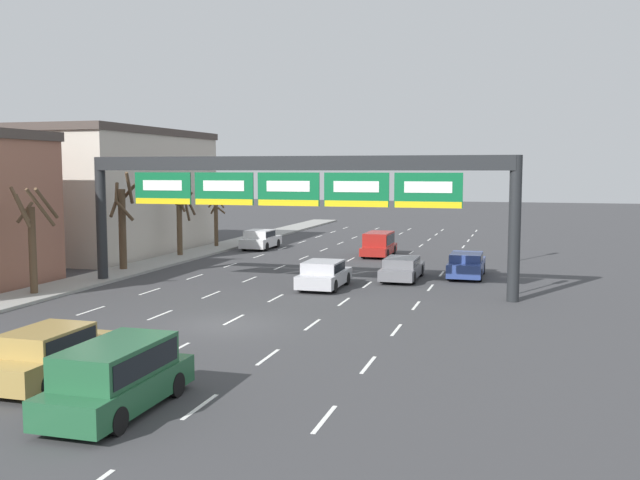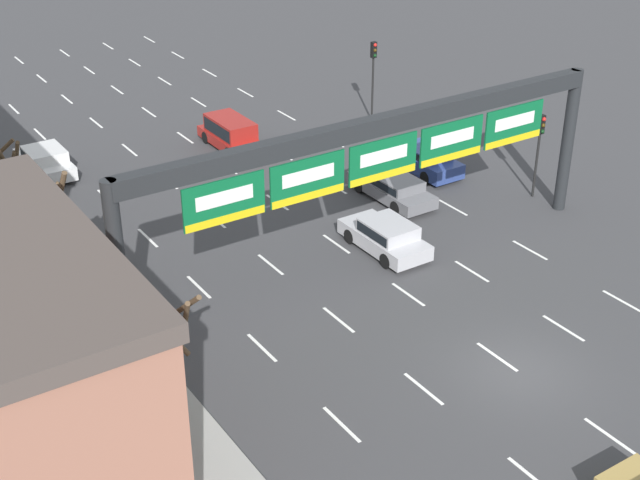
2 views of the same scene
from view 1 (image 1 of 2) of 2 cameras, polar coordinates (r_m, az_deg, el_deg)
The scene contains 17 objects.
ground_plane at distance 28.11m, azimuth -7.70°, elevation -6.76°, with size 220.00×220.00×0.00m, color #3D3D3F.
lane_dashes at distance 40.62m, azimuth -0.00°, elevation -2.84°, with size 13.32×67.00×0.01m.
sign_gantry at distance 35.11m, azimuth -2.40°, elevation 4.56°, with size 21.95×0.70×6.67m.
building_far at distance 54.09m, azimuth -17.04°, elevation 3.76°, with size 10.80×16.80×8.87m.
car_white at distance 54.10m, azimuth -4.80°, elevation 0.09°, with size 1.99×4.17×1.45m.
car_gold at distance 22.00m, azimuth -20.69°, elevation -8.40°, with size 1.83×4.75×1.54m.
suv_red at distance 49.58m, azimuth 4.73°, elevation -0.23°, with size 1.84×4.49×1.67m.
car_silver at distance 36.18m, azimuth 0.31°, elevation -2.70°, with size 1.93×4.31×1.41m.
car_grey at distance 39.23m, azimuth 6.59°, elevation -2.19°, with size 1.86×4.82×1.24m.
suv_green at distance 18.69m, azimuth -15.91°, elevation -10.25°, with size 1.91×4.72×1.75m.
car_blue at distance 40.67m, azimuth 11.64°, elevation -1.89°, with size 1.87×4.64×1.39m.
traffic_light_near_gantry at distance 47.67m, azimuth 15.09°, elevation 2.24°, with size 0.30×0.35×4.66m.
traffic_light_mid_block at distance 35.07m, azimuth 15.19°, elevation 0.46°, with size 0.30×0.35×4.11m.
tree_bare_closest at distance 49.69m, azimuth -11.07°, elevation 1.67°, with size 1.59×1.79×4.76m.
tree_bare_second at distance 43.53m, azimuth -15.51°, elevation 1.45°, with size 1.47×1.51×5.73m.
tree_bare_third at distance 55.19m, azimuth -8.31°, elevation 1.90°, with size 1.72×1.73×4.33m.
tree_bare_furthest at distance 36.26m, azimuth -22.02°, elevation 0.25°, with size 1.75×1.91×5.08m.
Camera 1 is at (11.12, -25.10, 6.03)m, focal length 40.00 mm.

